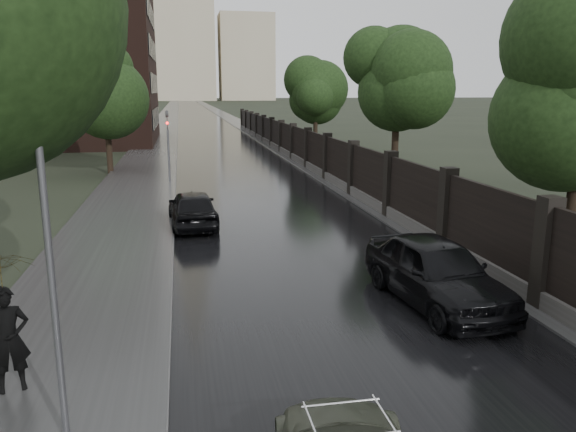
# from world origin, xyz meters

# --- Properties ---
(road) EXTENTS (8.00, 420.00, 0.02)m
(road) POSITION_xyz_m (0.00, 190.00, 0.01)
(road) COLOR black
(road) RESTS_ON ground
(sidewalk_left) EXTENTS (4.00, 420.00, 0.16)m
(sidewalk_left) POSITION_xyz_m (-6.00, 190.00, 0.08)
(sidewalk_left) COLOR #2D2D2D
(sidewalk_left) RESTS_ON ground
(verge_right) EXTENTS (3.00, 420.00, 0.08)m
(verge_right) POSITION_xyz_m (5.50, 190.00, 0.04)
(verge_right) COLOR #2D2D2D
(verge_right) RESTS_ON ground
(fence_right) EXTENTS (0.45, 75.72, 2.70)m
(fence_right) POSITION_xyz_m (4.60, 32.01, 1.01)
(fence_right) COLOR #383533
(fence_right) RESTS_ON ground
(tree_left_far) EXTENTS (4.25, 4.25, 7.39)m
(tree_left_far) POSITION_xyz_m (-8.00, 30.00, 5.24)
(tree_left_far) COLOR black
(tree_left_far) RESTS_ON ground
(tree_right_b) EXTENTS (4.08, 4.08, 7.01)m
(tree_right_b) POSITION_xyz_m (7.50, 22.00, 4.95)
(tree_right_b) COLOR black
(tree_right_b) RESTS_ON ground
(tree_right_c) EXTENTS (4.08, 4.08, 7.01)m
(tree_right_c) POSITION_xyz_m (7.50, 40.00, 4.95)
(tree_right_c) COLOR black
(tree_right_c) RESTS_ON ground
(lamp_post) EXTENTS (0.25, 0.12, 5.11)m
(lamp_post) POSITION_xyz_m (-5.40, 1.50, 2.67)
(lamp_post) COLOR #59595E
(lamp_post) RESTS_ON ground
(traffic_light) EXTENTS (0.16, 0.32, 4.00)m
(traffic_light) POSITION_xyz_m (-4.30, 24.99, 2.40)
(traffic_light) COLOR #59595E
(traffic_light) RESTS_ON ground
(brick_building) EXTENTS (24.00, 18.00, 20.00)m
(brick_building) POSITION_xyz_m (-18.00, 52.00, 10.00)
(brick_building) COLOR black
(brick_building) RESTS_ON ground
(stalinist_tower) EXTENTS (92.00, 30.00, 159.00)m
(stalinist_tower) POSITION_xyz_m (0.00, 300.00, 38.38)
(stalinist_tower) COLOR tan
(stalinist_tower) RESTS_ON ground
(hatchback_left) EXTENTS (1.95, 4.31, 1.43)m
(hatchback_left) POSITION_xyz_m (-3.28, 14.81, 0.72)
(hatchback_left) COLOR black
(hatchback_left) RESTS_ON ground
(car_right_near) EXTENTS (2.43, 4.98, 1.64)m
(car_right_near) POSITION_xyz_m (2.27, 5.75, 0.82)
(car_right_near) COLOR black
(car_right_near) RESTS_ON ground
(pedestrian_umbrella) EXTENTS (1.32, 1.33, 2.81)m
(pedestrian_umbrella) POSITION_xyz_m (-6.52, 3.08, 2.03)
(pedestrian_umbrella) COLOR black
(pedestrian_umbrella) RESTS_ON sidewalk_left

